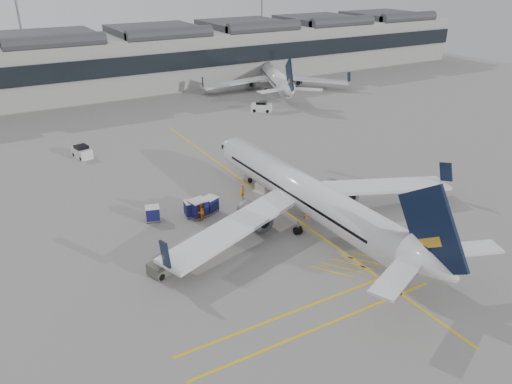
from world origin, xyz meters
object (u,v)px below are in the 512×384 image
ramp_agent_b (200,212)px  pushback_tug (164,265)px  airliner_main (308,195)px  belt_loader (268,189)px  baggage_cart_a (192,208)px  ramp_agent_a (243,192)px

ramp_agent_b → pushback_tug: 9.99m
airliner_main → belt_loader: bearing=88.4°
airliner_main → pushback_tug: size_ratio=12.11×
baggage_cart_a → ramp_agent_a: ramp_agent_a is taller
ramp_agent_b → pushback_tug: size_ratio=0.62×
airliner_main → ramp_agent_b: size_ratio=19.38×
ramp_agent_a → ramp_agent_b: 6.79m
belt_loader → pushback_tug: 18.99m
airliner_main → baggage_cart_a: bearing=143.4°
baggage_cart_a → ramp_agent_b: size_ratio=0.92×
baggage_cart_a → ramp_agent_a: (6.75, 0.98, -0.04)m
belt_loader → pushback_tug: size_ratio=1.70×
belt_loader → ramp_agent_a: bearing=156.3°
ramp_agent_b → pushback_tug: bearing=8.1°
ramp_agent_a → ramp_agent_b: ramp_agent_b is taller
pushback_tug → belt_loader: bearing=10.7°
airliner_main → ramp_agent_a: (-3.26, 8.09, -2.09)m
belt_loader → ramp_agent_b: belt_loader is taller
belt_loader → ramp_agent_b: (-9.70, -2.12, 0.37)m
baggage_cart_a → ramp_agent_a: size_ratio=1.01×
belt_loader → ramp_agent_a: size_ratio=2.99×
baggage_cart_a → pushback_tug: bearing=-119.4°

